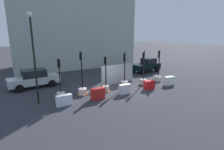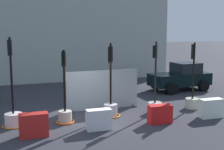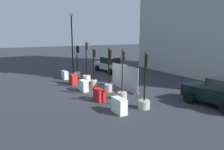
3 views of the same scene
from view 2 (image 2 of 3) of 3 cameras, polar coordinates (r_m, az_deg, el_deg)
ground_plane at (r=13.82m, az=-3.74°, el=-8.21°), size 120.00×120.00×0.00m
traffic_light_1 at (r=13.47m, az=-17.57°, el=-6.75°), size 0.93×0.93×3.64m
traffic_light_2 at (r=13.46m, az=-8.57°, el=-6.48°), size 0.79×0.79×3.10m
traffic_light_3 at (r=14.23m, az=-0.25°, el=-5.38°), size 0.89×0.89×3.33m
traffic_light_4 at (r=14.89m, az=7.83°, el=-4.69°), size 0.66×0.66×3.37m
traffic_light_5 at (r=16.10m, az=14.45°, el=-3.93°), size 0.68×0.68×3.28m
construction_barrier_1 at (r=12.02m, az=-14.10°, el=-8.86°), size 1.07×0.48×0.89m
construction_barrier_2 at (r=12.46m, az=-2.42°, el=-8.13°), size 1.01×0.44×0.83m
construction_barrier_3 at (r=13.44m, az=8.74°, el=-7.05°), size 1.00×0.47×0.78m
construction_barrier_4 at (r=14.76m, az=17.62°, el=-5.79°), size 1.07×0.48×0.85m
car_black_sedan at (r=20.39m, az=12.47°, el=-0.36°), size 3.96×2.27×1.77m
site_fence_panel at (r=15.40m, az=-1.68°, el=-2.90°), size 3.65×0.50×1.92m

